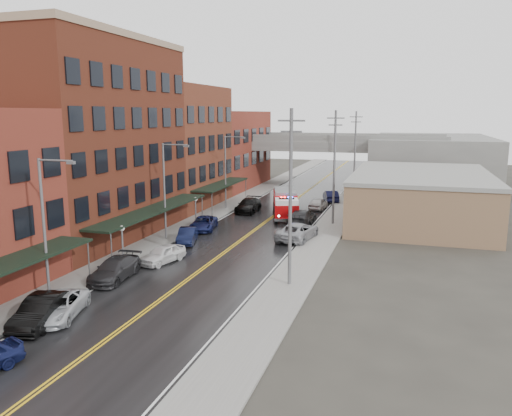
# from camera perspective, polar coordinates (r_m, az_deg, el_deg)

# --- Properties ---
(ground) EXTENTS (220.00, 220.00, 0.00)m
(ground) POSITION_cam_1_polar(r_m,az_deg,el_deg) (25.21, -22.00, -17.63)
(ground) COLOR #2D2B26
(ground) RESTS_ON ground
(road) EXTENTS (11.00, 160.00, 0.02)m
(road) POSITION_cam_1_polar(r_m,az_deg,el_deg) (50.50, -0.21, -2.59)
(road) COLOR black
(road) RESTS_ON ground
(sidewalk_left) EXTENTS (3.00, 160.00, 0.15)m
(sidewalk_left) POSITION_cam_1_polar(r_m,az_deg,el_deg) (53.06, -7.76, -1.96)
(sidewalk_left) COLOR slate
(sidewalk_left) RESTS_ON ground
(sidewalk_right) EXTENTS (3.00, 160.00, 0.15)m
(sidewalk_right) POSITION_cam_1_polar(r_m,az_deg,el_deg) (48.87, 8.00, -3.07)
(sidewalk_right) COLOR slate
(sidewalk_right) RESTS_ON ground
(curb_left) EXTENTS (0.30, 160.00, 0.15)m
(curb_left) POSITION_cam_1_polar(r_m,az_deg,el_deg) (52.40, -6.12, -2.09)
(curb_left) COLOR gray
(curb_left) RESTS_ON ground
(curb_right) EXTENTS (0.30, 160.00, 0.15)m
(curb_right) POSITION_cam_1_polar(r_m,az_deg,el_deg) (49.15, 6.10, -2.95)
(curb_right) COLOR gray
(curb_right) RESTS_ON ground
(brick_building_b) EXTENTS (9.00, 20.00, 18.00)m
(brick_building_b) POSITION_cam_1_polar(r_m,az_deg,el_deg) (48.78, -18.00, 7.10)
(brick_building_b) COLOR #4C1F14
(brick_building_b) RESTS_ON ground
(brick_building_c) EXTENTS (9.00, 15.00, 15.00)m
(brick_building_c) POSITION_cam_1_polar(r_m,az_deg,el_deg) (63.98, -8.89, 6.89)
(brick_building_c) COLOR #5C2D1B
(brick_building_c) RESTS_ON ground
(brick_building_far) EXTENTS (9.00, 20.00, 12.00)m
(brick_building_far) POSITION_cam_1_polar(r_m,az_deg,el_deg) (80.15, -3.37, 6.68)
(brick_building_far) COLOR brown
(brick_building_far) RESTS_ON ground
(tan_building) EXTENTS (14.00, 22.00, 5.00)m
(tan_building) POSITION_cam_1_polar(r_m,az_deg,el_deg) (57.66, 18.24, 1.06)
(tan_building) COLOR brown
(tan_building) RESTS_ON ground
(right_far_block) EXTENTS (18.00, 30.00, 8.00)m
(right_far_block) POSITION_cam_1_polar(r_m,az_deg,el_deg) (87.32, 19.32, 5.11)
(right_far_block) COLOR slate
(right_far_block) RESTS_ON ground
(awning_1) EXTENTS (2.60, 18.00, 3.09)m
(awning_1) POSITION_cam_1_polar(r_m,az_deg,el_deg) (46.44, -11.68, -0.23)
(awning_1) COLOR black
(awning_1) RESTS_ON ground
(awning_2) EXTENTS (2.60, 13.00, 3.09)m
(awning_2) POSITION_cam_1_polar(r_m,az_deg,el_deg) (62.13, -3.94, 2.70)
(awning_2) COLOR black
(awning_2) RESTS_ON ground
(globe_lamp_1) EXTENTS (0.44, 0.44, 3.12)m
(globe_lamp_1) POSITION_cam_1_polar(r_m,az_deg,el_deg) (40.15, -15.06, -3.09)
(globe_lamp_1) COLOR #59595B
(globe_lamp_1) RESTS_ON ground
(globe_lamp_2) EXTENTS (0.44, 0.44, 3.12)m
(globe_lamp_2) POSITION_cam_1_polar(r_m,az_deg,el_deg) (52.25, -6.93, 0.36)
(globe_lamp_2) COLOR #59595B
(globe_lamp_2) RESTS_ON ground
(street_lamp_0) EXTENTS (2.64, 0.22, 9.00)m
(street_lamp_0) POSITION_cam_1_polar(r_m,az_deg,el_deg) (33.32, -22.80, -1.30)
(street_lamp_0) COLOR #59595B
(street_lamp_0) RESTS_ON ground
(street_lamp_1) EXTENTS (2.64, 0.22, 9.00)m
(street_lamp_1) POSITION_cam_1_polar(r_m,az_deg,el_deg) (46.52, -10.17, 2.58)
(street_lamp_1) COLOR #59595B
(street_lamp_1) RESTS_ON ground
(street_lamp_2) EXTENTS (2.64, 0.22, 9.00)m
(street_lamp_2) POSITION_cam_1_polar(r_m,az_deg,el_deg) (61.07, -3.30, 4.64)
(street_lamp_2) COLOR #59595B
(street_lamp_2) RESTS_ON ground
(utility_pole_0) EXTENTS (1.80, 0.24, 12.00)m
(utility_pole_0) POSITION_cam_1_polar(r_m,az_deg,el_deg) (33.20, 3.96, 1.45)
(utility_pole_0) COLOR #59595B
(utility_pole_0) RESTS_ON ground
(utility_pole_1) EXTENTS (1.80, 0.24, 12.00)m
(utility_pole_1) POSITION_cam_1_polar(r_m,az_deg,el_deg) (52.71, 8.94, 4.79)
(utility_pole_1) COLOR #59595B
(utility_pole_1) RESTS_ON ground
(utility_pole_2) EXTENTS (1.80, 0.24, 12.00)m
(utility_pole_2) POSITION_cam_1_polar(r_m,az_deg,el_deg) (72.49, 11.24, 6.31)
(utility_pole_2) COLOR #59595B
(utility_pole_2) RESTS_ON ground
(overpass) EXTENTS (40.00, 10.00, 7.50)m
(overpass) POSITION_cam_1_polar(r_m,az_deg,el_deg) (80.46, 6.62, 6.63)
(overpass) COLOR slate
(overpass) RESTS_ON ground
(fire_truck) EXTENTS (5.03, 8.60, 2.99)m
(fire_truck) POSITION_cam_1_polar(r_m,az_deg,el_deg) (56.77, 3.37, 0.55)
(fire_truck) COLOR #A20709
(fire_truck) RESTS_ON ground
(parked_car_left_1) EXTENTS (2.75, 5.16, 1.62)m
(parked_car_left_1) POSITION_cam_1_polar(r_m,az_deg,el_deg) (30.88, -23.30, -10.74)
(parked_car_left_1) COLOR black
(parked_car_left_1) RESTS_ON ground
(parked_car_left_2) EXTENTS (3.50, 5.31, 1.36)m
(parked_car_left_2) POSITION_cam_1_polar(r_m,az_deg,el_deg) (31.54, -21.59, -10.41)
(parked_car_left_2) COLOR #B2B5BA
(parked_car_left_2) RESTS_ON ground
(parked_car_left_3) EXTENTS (2.55, 5.39, 1.52)m
(parked_car_left_3) POSITION_cam_1_polar(r_m,az_deg,el_deg) (37.12, -15.83, -6.74)
(parked_car_left_3) COLOR #272629
(parked_car_left_3) RESTS_ON ground
(parked_car_left_4) EXTENTS (2.71, 4.55, 1.45)m
(parked_car_left_4) POSITION_cam_1_polar(r_m,az_deg,el_deg) (40.30, -10.63, -5.18)
(parked_car_left_4) COLOR silver
(parked_car_left_4) RESTS_ON ground
(parked_car_left_5) EXTENTS (2.56, 4.45, 1.39)m
(parked_car_left_5) POSITION_cam_1_polar(r_m,az_deg,el_deg) (46.01, -7.86, -3.14)
(parked_car_left_5) COLOR black
(parked_car_left_5) RESTS_ON ground
(parked_car_left_6) EXTENTS (3.20, 5.25, 1.36)m
(parked_car_left_6) POSITION_cam_1_polar(r_m,az_deg,el_deg) (50.94, -5.99, -1.76)
(parked_car_left_6) COLOR #121844
(parked_car_left_6) RESTS_ON ground
(parked_car_left_7) EXTENTS (2.37, 5.55, 1.59)m
(parked_car_left_7) POSITION_cam_1_polar(r_m,az_deg,el_deg) (59.99, -0.88, 0.31)
(parked_car_left_7) COLOR black
(parked_car_left_7) RESTS_ON ground
(parked_car_right_0) EXTENTS (3.49, 6.21, 1.64)m
(parked_car_right_0) POSITION_cam_1_polar(r_m,az_deg,el_deg) (46.84, 4.78, -2.67)
(parked_car_right_0) COLOR #94969B
(parked_car_right_0) RESTS_ON ground
(parked_car_right_1) EXTENTS (2.35, 5.67, 1.64)m
(parked_car_right_1) POSITION_cam_1_polar(r_m,az_deg,el_deg) (53.31, 5.30, -1.03)
(parked_car_right_1) COLOR #29292C
(parked_car_right_1) RESTS_ON ground
(parked_car_right_2) EXTENTS (2.05, 4.50, 1.50)m
(parked_car_right_2) POSITION_cam_1_polar(r_m,az_deg,el_deg) (61.92, 7.13, 0.51)
(parked_car_right_2) COLOR #B8B8B8
(parked_car_right_2) RESTS_ON ground
(parked_car_right_3) EXTENTS (2.90, 4.90, 1.52)m
(parked_car_right_3) POSITION_cam_1_polar(r_m,az_deg,el_deg) (67.69, 8.55, 1.36)
(parked_car_right_3) COLOR black
(parked_car_right_3) RESTS_ON ground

